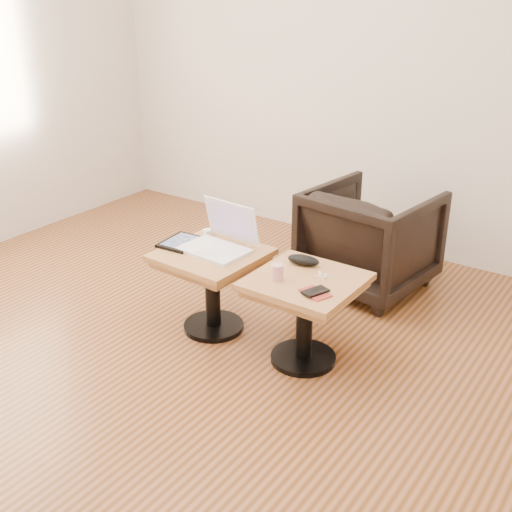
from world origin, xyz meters
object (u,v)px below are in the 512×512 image
Objects in this scene: laptop at (220,241)px; side_table_left at (212,272)px; side_table_right at (305,300)px; striped_cup at (277,272)px; armchair at (370,239)px.

side_table_left is at bearing -99.91° from laptop.
striped_cup is (-0.11, -0.09, 0.16)m from side_table_right.
laptop reaches higher than striped_cup.
striped_cup is 1.09m from armchair.
side_table_left is 0.51m from striped_cup.
side_table_right is 0.21m from striped_cup.
striped_cup is at bearing -7.33° from side_table_left.
side_table_left is 1.04× the size of side_table_right.
side_table_right is 0.60m from laptop.
striped_cup is 0.11× the size of armchair.
striped_cup is (0.46, -0.14, -0.01)m from laptop.
side_table_left is at bearing 170.16° from striped_cup.
side_table_left is 0.18m from laptop.
side_table_left is at bearing -178.76° from side_table_right.
armchair is (-0.11, 0.98, -0.03)m from side_table_right.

